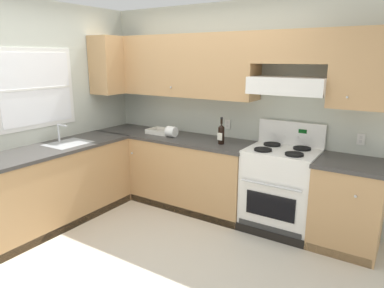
# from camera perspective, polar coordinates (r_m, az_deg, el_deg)

# --- Properties ---
(ground_plane) EXTENTS (7.04, 7.04, 0.00)m
(ground_plane) POSITION_cam_1_polar(r_m,az_deg,el_deg) (3.73, -8.93, -16.91)
(ground_plane) COLOR beige
(wall_back) EXTENTS (4.68, 0.57, 2.55)m
(wall_back) POSITION_cam_1_polar(r_m,az_deg,el_deg) (4.29, 8.20, 8.15)
(wall_back) COLOR beige
(wall_back) RESTS_ON ground_plane
(wall_left) EXTENTS (0.47, 4.00, 2.55)m
(wall_left) POSITION_cam_1_polar(r_m,az_deg,el_deg) (4.60, -22.72, 5.90)
(wall_left) COLOR beige
(wall_left) RESTS_ON ground_plane
(counter_back_run) EXTENTS (3.60, 0.65, 0.91)m
(counter_back_run) POSITION_cam_1_polar(r_m,az_deg,el_deg) (4.42, 2.12, -5.21)
(counter_back_run) COLOR tan
(counter_back_run) RESTS_ON ground_plane
(counter_left_run) EXTENTS (0.63, 1.91, 1.13)m
(counter_left_run) POSITION_cam_1_polar(r_m,az_deg,el_deg) (4.40, -21.45, -6.21)
(counter_left_run) COLOR tan
(counter_left_run) RESTS_ON ground_plane
(stove) EXTENTS (0.76, 0.62, 1.20)m
(stove) POSITION_cam_1_polar(r_m,az_deg,el_deg) (4.05, 14.19, -7.10)
(stove) COLOR white
(stove) RESTS_ON ground_plane
(wine_bottle) EXTENTS (0.07, 0.08, 0.32)m
(wine_bottle) POSITION_cam_1_polar(r_m,az_deg,el_deg) (4.11, 4.81, 1.73)
(wine_bottle) COLOR black
(wine_bottle) RESTS_ON counter_back_run
(bowl) EXTENTS (0.35, 0.25, 0.06)m
(bowl) POSITION_cam_1_polar(r_m,az_deg,el_deg) (4.71, -5.09, 1.97)
(bowl) COLOR white
(bowl) RESTS_ON counter_back_run
(paper_towel_roll) EXTENTS (0.13, 0.14, 0.14)m
(paper_towel_roll) POSITION_cam_1_polar(r_m,az_deg,el_deg) (4.48, -3.37, 2.03)
(paper_towel_roll) COLOR white
(paper_towel_roll) RESTS_ON counter_back_run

